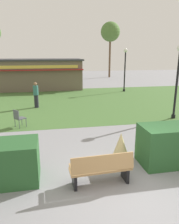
{
  "coord_description": "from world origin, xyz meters",
  "views": [
    {
      "loc": [
        -2.0,
        -4.61,
        3.5
      ],
      "look_at": [
        -0.28,
        4.37,
        1.01
      ],
      "focal_mm": 34.62,
      "sensor_mm": 36.0,
      "label": 1
    }
  ],
  "objects_px": {
    "lamppost_mid": "(178,73)",
    "cafe_chair_east": "(18,117)",
    "parked_car_west_slot": "(36,76)",
    "person_standing": "(36,95)",
    "tree_left_bg": "(110,32)",
    "lamppost_far": "(125,65)",
    "park_bench": "(101,169)",
    "food_kiosk": "(36,74)"
  },
  "relations": [
    {
      "from": "person_standing",
      "to": "parked_car_west_slot",
      "type": "height_order",
      "value": "person_standing"
    },
    {
      "from": "parked_car_west_slot",
      "to": "person_standing",
      "type": "bearing_deg",
      "value": -87.13
    },
    {
      "from": "park_bench",
      "to": "person_standing",
      "type": "bearing_deg",
      "value": 102.81
    },
    {
      "from": "food_kiosk",
      "to": "lamppost_mid",
      "type": "bearing_deg",
      "value": -57.1
    },
    {
      "from": "lamppost_mid",
      "to": "food_kiosk",
      "type": "relative_size",
      "value": 0.43
    },
    {
      "from": "lamppost_mid",
      "to": "person_standing",
      "type": "relative_size",
      "value": 2.34
    },
    {
      "from": "lamppost_mid",
      "to": "cafe_chair_east",
      "type": "distance_m",
      "value": 8.52
    },
    {
      "from": "person_standing",
      "to": "parked_car_west_slot",
      "type": "relative_size",
      "value": 0.39
    },
    {
      "from": "lamppost_mid",
      "to": "parked_car_west_slot",
      "type": "xyz_separation_m",
      "value": [
        -8.35,
        18.48,
        -1.86
      ]
    },
    {
      "from": "parked_car_west_slot",
      "to": "tree_left_bg",
      "type": "xyz_separation_m",
      "value": [
        10.81,
        3.19,
        5.85
      ]
    },
    {
      "from": "parked_car_west_slot",
      "to": "park_bench",
      "type": "bearing_deg",
      "value": -83.17
    },
    {
      "from": "park_bench",
      "to": "tree_left_bg",
      "type": "height_order",
      "value": "tree_left_bg"
    },
    {
      "from": "cafe_chair_east",
      "to": "tree_left_bg",
      "type": "bearing_deg",
      "value": 63.67
    },
    {
      "from": "person_standing",
      "to": "tree_left_bg",
      "type": "bearing_deg",
      "value": -31.25
    },
    {
      "from": "lamppost_mid",
      "to": "parked_car_west_slot",
      "type": "bearing_deg",
      "value": 114.33
    },
    {
      "from": "cafe_chair_east",
      "to": "lamppost_mid",
      "type": "bearing_deg",
      "value": 0.23
    },
    {
      "from": "lamppost_far",
      "to": "person_standing",
      "type": "bearing_deg",
      "value": -147.76
    },
    {
      "from": "park_bench",
      "to": "person_standing",
      "type": "height_order",
      "value": "person_standing"
    },
    {
      "from": "lamppost_far",
      "to": "person_standing",
      "type": "distance_m",
      "value": 9.5
    },
    {
      "from": "lamppost_far",
      "to": "food_kiosk",
      "type": "relative_size",
      "value": 0.43
    },
    {
      "from": "cafe_chair_east",
      "to": "parked_car_west_slot",
      "type": "height_order",
      "value": "parked_car_west_slot"
    },
    {
      "from": "person_standing",
      "to": "parked_car_west_slot",
      "type": "distance_m",
      "value": 14.53
    },
    {
      "from": "cafe_chair_east",
      "to": "parked_car_west_slot",
      "type": "bearing_deg",
      "value": 90.2
    },
    {
      "from": "person_standing",
      "to": "lamppost_far",
      "type": "bearing_deg",
      "value": -59.35
    },
    {
      "from": "food_kiosk",
      "to": "parked_car_west_slot",
      "type": "bearing_deg",
      "value": 93.4
    },
    {
      "from": "lamppost_mid",
      "to": "park_bench",
      "type": "bearing_deg",
      "value": -135.35
    },
    {
      "from": "food_kiosk",
      "to": "lamppost_far",
      "type": "bearing_deg",
      "value": -22.27
    },
    {
      "from": "lamppost_mid",
      "to": "lamppost_far",
      "type": "height_order",
      "value": "same"
    },
    {
      "from": "person_standing",
      "to": "park_bench",
      "type": "bearing_deg",
      "value": -168.79
    },
    {
      "from": "lamppost_far",
      "to": "person_standing",
      "type": "xyz_separation_m",
      "value": [
        -7.92,
        -4.99,
        -1.64
      ]
    },
    {
      "from": "lamppost_far",
      "to": "person_standing",
      "type": "height_order",
      "value": "lamppost_far"
    },
    {
      "from": "park_bench",
      "to": "lamppost_far",
      "type": "xyz_separation_m",
      "value": [
        5.78,
        14.38,
        2.02
      ]
    },
    {
      "from": "food_kiosk",
      "to": "person_standing",
      "type": "xyz_separation_m",
      "value": [
        0.36,
        -8.39,
        -0.64
      ]
    },
    {
      "from": "lamppost_mid",
      "to": "cafe_chair_east",
      "type": "height_order",
      "value": "lamppost_mid"
    },
    {
      "from": "lamppost_far",
      "to": "person_standing",
      "type": "relative_size",
      "value": 2.34
    },
    {
      "from": "food_kiosk",
      "to": "cafe_chair_east",
      "type": "relative_size",
      "value": 10.42
    },
    {
      "from": "food_kiosk",
      "to": "cafe_chair_east",
      "type": "bearing_deg",
      "value": -91.38
    },
    {
      "from": "cafe_chair_east",
      "to": "tree_left_bg",
      "type": "height_order",
      "value": "tree_left_bg"
    },
    {
      "from": "food_kiosk",
      "to": "tree_left_bg",
      "type": "xyz_separation_m",
      "value": [
        10.44,
        9.32,
        4.99
      ]
    },
    {
      "from": "park_bench",
      "to": "tree_left_bg",
      "type": "distance_m",
      "value": 28.87
    },
    {
      "from": "food_kiosk",
      "to": "parked_car_west_slot",
      "type": "relative_size",
      "value": 2.15
    },
    {
      "from": "food_kiosk",
      "to": "cafe_chair_east",
      "type": "xyz_separation_m",
      "value": [
        -0.3,
        -12.38,
        -0.97
      ]
    }
  ]
}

